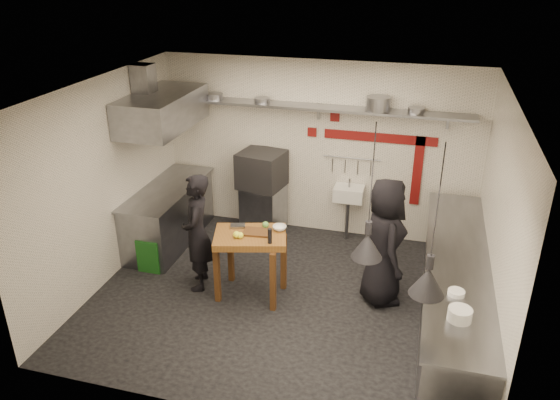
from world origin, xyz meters
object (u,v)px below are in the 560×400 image
(oven_stand, at_px, (263,210))
(combi_oven, at_px, (262,170))
(chef_left, at_px, (197,233))
(chef_right, at_px, (384,242))
(green_bin, at_px, (153,252))
(prep_table, at_px, (251,265))

(oven_stand, height_order, combi_oven, combi_oven)
(chef_left, bearing_deg, oven_stand, 150.95)
(oven_stand, xyz_separation_m, chef_right, (2.05, -1.43, 0.46))
(green_bin, distance_m, prep_table, 1.64)
(oven_stand, bearing_deg, green_bin, -118.68)
(green_bin, bearing_deg, chef_right, 1.42)
(prep_table, relative_size, chef_right, 0.54)
(combi_oven, xyz_separation_m, chef_left, (-0.35, -1.79, -0.27))
(chef_left, height_order, chef_right, chef_right)
(oven_stand, distance_m, combi_oven, 0.69)
(chef_left, distance_m, chef_right, 2.46)
(combi_oven, distance_m, chef_right, 2.55)
(chef_left, bearing_deg, combi_oven, 151.95)
(prep_table, bearing_deg, combi_oven, 87.15)
(oven_stand, xyz_separation_m, chef_left, (-0.38, -1.77, 0.42))
(chef_right, bearing_deg, green_bin, 70.43)
(combi_oven, bearing_deg, oven_stand, -31.20)
(combi_oven, relative_size, chef_right, 0.39)
(prep_table, bearing_deg, oven_stand, 86.48)
(chef_right, bearing_deg, oven_stand, 34.20)
(green_bin, relative_size, prep_table, 0.54)
(combi_oven, relative_size, prep_table, 0.72)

